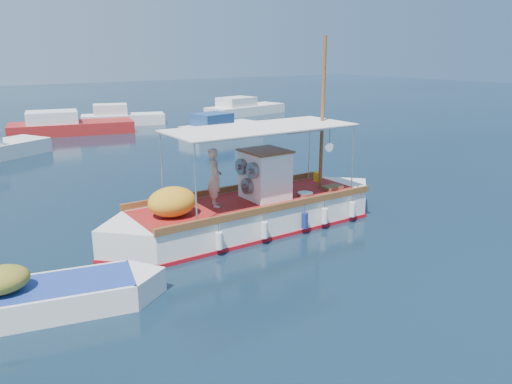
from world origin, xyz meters
TOP-DOWN VIEW (x-y plane):
  - ground at (0.00, 0.00)m, footprint 160.00×160.00m
  - fishing_caique at (-0.49, 0.67)m, footprint 10.24×3.02m
  - dinghy at (-7.39, -1.13)m, footprint 5.41×2.47m
  - bg_boat_n at (-0.01, 23.68)m, footprint 8.58×4.58m
  - bg_boat_ne at (8.06, 16.73)m, footprint 5.94×3.06m
  - bg_boat_e at (15.94, 25.65)m, footprint 7.99×3.91m
  - bg_boat_far_n at (4.58, 25.88)m, footprint 6.52×3.88m

SIDE VIEW (x-z plane):
  - ground at x=0.00m, z-range 0.00..0.00m
  - dinghy at x=-7.39m, z-range -0.39..0.96m
  - bg_boat_e at x=15.94m, z-range -0.41..1.39m
  - bg_boat_far_n at x=4.58m, z-range -0.41..1.39m
  - bg_boat_n at x=-0.01m, z-range -0.41..1.39m
  - bg_boat_ne at x=8.06m, z-range -0.41..1.39m
  - fishing_caique at x=-0.49m, z-range -2.57..3.68m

